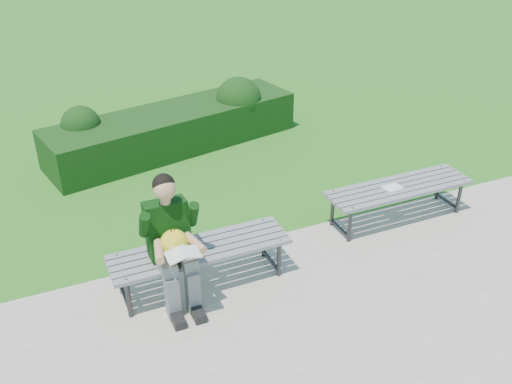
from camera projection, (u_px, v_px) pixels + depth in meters
ground at (240, 245)px, 6.47m from camera, size 80.00×80.00×0.00m
walkway at (315, 347)px, 5.07m from camera, size 30.00×3.50×0.02m
hedge at (178, 125)px, 8.63m from camera, size 3.98×1.76×0.93m
bench_left at (200, 252)px, 5.64m from camera, size 1.80×0.50×0.46m
bench_right at (399, 190)px, 6.74m from camera, size 1.80×0.50×0.46m
seated_boy at (172, 239)px, 5.31m from camera, size 0.56×0.76×1.31m
paper_sheet at (392, 187)px, 6.68m from camera, size 0.23×0.17×0.01m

